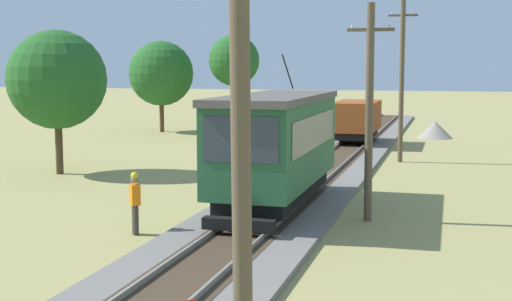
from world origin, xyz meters
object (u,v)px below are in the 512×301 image
object	(u,v)px
tree_right_far	(57,80)
utility_pole_mid	(402,78)
freight_car	(357,119)
utility_pole_foreground	(241,114)
track_worker	(135,200)
utility_pole_near_tram	(369,111)
tree_horizon	(234,61)
tree_left_far	(161,73)
red_tram	(276,145)
gravel_pile	(435,130)

from	to	relation	value
tree_right_far	utility_pole_mid	bearing A→B (deg)	28.88
freight_car	utility_pole_foreground	distance (m)	34.33
freight_car	track_worker	distance (m)	24.32
utility_pole_near_tram	tree_right_far	size ratio (longest dim) A/B	1.05
utility_pole_mid	tree_horizon	xyz separation A→B (m)	(-12.01, 11.21, 0.90)
utility_pole_near_tram	tree_left_far	size ratio (longest dim) A/B	1.02
red_tram	utility_pole_near_tram	distance (m)	3.31
tree_left_far	utility_pole_mid	bearing A→B (deg)	-33.89
track_worker	gravel_pile	bearing A→B (deg)	-142.88
freight_car	tree_right_far	world-z (taller)	tree_right_far
red_tram	utility_pole_mid	xyz separation A→B (m)	(3.03, 13.17, 1.96)
freight_car	utility_pole_foreground	xyz separation A→B (m)	(3.03, -34.09, 2.62)
gravel_pile	tree_right_far	bearing A→B (deg)	-127.40
track_worker	tree_right_far	xyz separation A→B (m)	(-8.05, 9.46, 3.14)
red_tram	utility_pole_foreground	world-z (taller)	utility_pole_foreground
red_tram	tree_horizon	size ratio (longest dim) A/B	1.25
utility_pole_foreground	utility_pole_mid	xyz separation A→B (m)	(0.00, 27.24, -0.02)
freight_car	tree_left_far	distance (m)	15.68
freight_car	utility_pole_near_tram	xyz separation A→B (m)	(3.03, -20.62, 1.83)
tree_left_far	tree_horizon	distance (m)	5.75
utility_pole_mid	gravel_pile	xyz separation A→B (m)	(1.39, 12.52, -3.59)
track_worker	utility_pole_near_tram	bearing A→B (deg)	171.09
utility_pole_foreground	gravel_pile	world-z (taller)	utility_pole_foreground
utility_pole_near_tram	track_worker	world-z (taller)	utility_pole_near_tram
utility_pole_foreground	tree_horizon	size ratio (longest dim) A/B	1.20
freight_car	tree_right_far	xyz separation A→B (m)	(-11.12, -14.66, 2.57)
freight_car	utility_pole_mid	xyz separation A→B (m)	(3.03, -6.85, 2.60)
tree_horizon	tree_right_far	bearing A→B (deg)	-96.43
tree_right_far	tree_horizon	distance (m)	19.16
tree_horizon	track_worker	bearing A→B (deg)	-78.28
tree_horizon	gravel_pile	bearing A→B (deg)	5.59
utility_pole_mid	track_worker	distance (m)	18.58
utility_pole_near_tram	tree_left_far	bearing A→B (deg)	124.57
red_tram	utility_pole_near_tram	bearing A→B (deg)	-11.08
utility_pole_foreground	utility_pole_near_tram	bearing A→B (deg)	90.00
tree_left_far	freight_car	bearing A→B (deg)	-18.90
tree_left_far	tree_horizon	size ratio (longest dim) A/B	0.95
utility_pole_mid	track_worker	world-z (taller)	utility_pole_mid
red_tram	freight_car	distance (m)	20.03
freight_car	gravel_pile	world-z (taller)	freight_car
gravel_pile	tree_left_far	size ratio (longest dim) A/B	0.35
utility_pole_foreground	utility_pole_mid	distance (m)	27.24
utility_pole_mid	utility_pole_foreground	bearing A→B (deg)	-90.00
red_tram	tree_right_far	size ratio (longest dim) A/B	1.36
utility_pole_near_tram	freight_car	bearing A→B (deg)	98.36
track_worker	tree_left_far	world-z (taller)	tree_left_far
utility_pole_mid	tree_horizon	bearing A→B (deg)	136.97
red_tram	gravel_pile	xyz separation A→B (m)	(4.42, 25.69, -1.63)
freight_car	track_worker	size ratio (longest dim) A/B	2.91
freight_car	utility_pole_foreground	bearing A→B (deg)	-84.92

